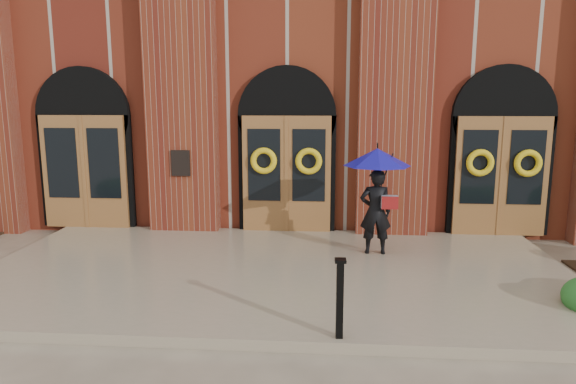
# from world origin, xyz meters

# --- Properties ---
(ground) EXTENTS (90.00, 90.00, 0.00)m
(ground) POSITION_xyz_m (0.00, 0.00, 0.00)
(ground) COLOR tan
(ground) RESTS_ON ground
(landing) EXTENTS (10.00, 5.30, 0.15)m
(landing) POSITION_xyz_m (0.00, 0.15, 0.07)
(landing) COLOR gray
(landing) RESTS_ON ground
(church_building) EXTENTS (16.20, 12.53, 7.00)m
(church_building) POSITION_xyz_m (0.00, 8.78, 3.50)
(church_building) COLOR maroon
(church_building) RESTS_ON ground
(man_with_umbrella) EXTENTS (1.26, 1.26, 1.97)m
(man_with_umbrella) POSITION_xyz_m (1.78, 1.17, 1.53)
(man_with_umbrella) COLOR black
(man_with_umbrella) RESTS_ON landing
(metal_post) EXTENTS (0.14, 0.14, 0.99)m
(metal_post) POSITION_xyz_m (1.04, -2.35, 0.67)
(metal_post) COLOR black
(metal_post) RESTS_ON landing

